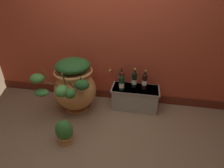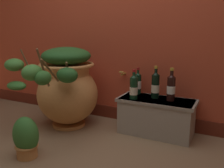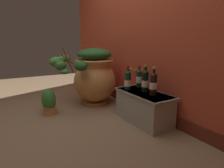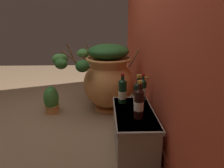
{
  "view_description": "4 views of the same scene",
  "coord_description": "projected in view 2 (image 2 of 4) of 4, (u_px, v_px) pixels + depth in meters",
  "views": [
    {
      "loc": [
        0.49,
        -1.59,
        1.79
      ],
      "look_at": [
        0.05,
        0.73,
        0.49
      ],
      "focal_mm": 28.43,
      "sensor_mm": 36.0,
      "label": 1
    },
    {
      "loc": [
        1.07,
        -1.42,
        1.05
      ],
      "look_at": [
        -0.0,
        0.72,
        0.51
      ],
      "focal_mm": 39.64,
      "sensor_mm": 36.0,
      "label": 2
    },
    {
      "loc": [
        2.03,
        -0.49,
        0.94
      ],
      "look_at": [
        -0.13,
        0.76,
        0.38
      ],
      "focal_mm": 29.34,
      "sensor_mm": 36.0,
      "label": 3
    },
    {
      "loc": [
        2.13,
        0.64,
        1.13
      ],
      "look_at": [
        -0.1,
        0.71,
        0.47
      ],
      "focal_mm": 33.89,
      "sensor_mm": 36.0,
      "label": 4
    }
  ],
  "objects": [
    {
      "name": "back_wall",
      "position": [
        132.0,
        6.0,
        2.7
      ],
      "size": [
        4.4,
        0.33,
        2.6
      ],
      "color": "#B74228",
      "rests_on": "ground_plane"
    },
    {
      "name": "terracotta_urn",
      "position": [
        66.0,
        86.0,
        2.65
      ],
      "size": [
        0.81,
        1.28,
        0.89
      ],
      "color": "#D68E4C",
      "rests_on": "ground_plane"
    },
    {
      "name": "stone_ledge",
      "position": [
        156.0,
        115.0,
        2.49
      ],
      "size": [
        0.76,
        0.35,
        0.37
      ],
      "color": "#9E9384",
      "rests_on": "ground_plane"
    },
    {
      "name": "wine_bottle_back",
      "position": [
        155.0,
        85.0,
        2.47
      ],
      "size": [
        0.08,
        0.08,
        0.33
      ],
      "color": "black",
      "rests_on": "stone_ledge"
    },
    {
      "name": "wine_bottle_left",
      "position": [
        134.0,
        87.0,
        2.45
      ],
      "size": [
        0.08,
        0.08,
        0.3
      ],
      "color": "black",
      "rests_on": "stone_ledge"
    },
    {
      "name": "potted_shrub",
      "position": [
        26.0,
        138.0,
        2.04
      ],
      "size": [
        0.23,
        0.19,
        0.35
      ],
      "color": "#D68E4C",
      "rests_on": "ground_plane"
    },
    {
      "name": "ground_plane",
      "position": [
        72.0,
        166.0,
        1.94
      ],
      "size": [
        7.0,
        7.0,
        0.0
      ],
      "primitive_type": "plane",
      "color": "#896B4C"
    },
    {
      "name": "wine_bottle_middle",
      "position": [
        138.0,
        83.0,
        2.64
      ],
      "size": [
        0.07,
        0.07,
        0.28
      ],
      "color": "black",
      "rests_on": "stone_ledge"
    },
    {
      "name": "wine_bottle_right",
      "position": [
        171.0,
        87.0,
        2.38
      ],
      "size": [
        0.08,
        0.08,
        0.32
      ],
      "color": "black",
      "rests_on": "stone_ledge"
    }
  ]
}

